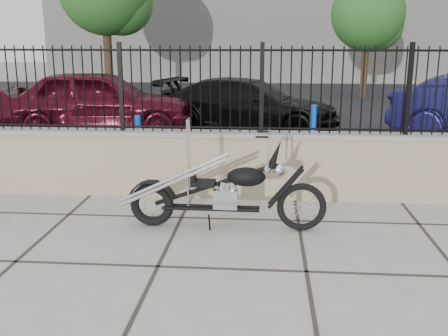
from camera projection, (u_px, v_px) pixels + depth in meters
ground_plane at (158, 267)px, 5.32m from camera, size 90.00×90.00×0.00m
parking_lot at (234, 108)px, 17.41m from camera, size 30.00×30.00×0.00m
retaining_wall at (192, 164)px, 7.63m from camera, size 14.00×0.36×0.96m
iron_fence at (191, 89)px, 7.37m from camera, size 14.00×0.08×1.20m
background_building at (250, 7)px, 29.99m from camera, size 22.00×6.00×8.00m
chopper_motorcycle at (222, 174)px, 6.25m from camera, size 2.28×0.43×1.37m
car_red at (99, 101)px, 12.58m from camera, size 4.75×2.29×1.56m
car_black at (249, 105)px, 12.88m from camera, size 4.83×2.96×1.31m
bollard_a at (138, 141)px, 9.44m from camera, size 0.12×0.12×0.92m
bollard_b at (313, 131)px, 10.12m from camera, size 0.15×0.15×1.02m
tree_right at (368, 10)px, 19.86m from camera, size 2.78×2.78×4.69m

